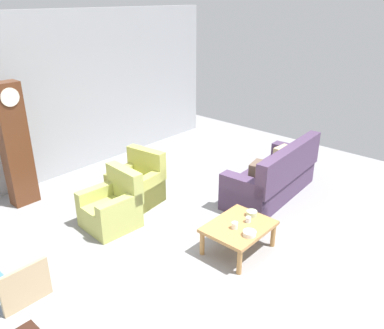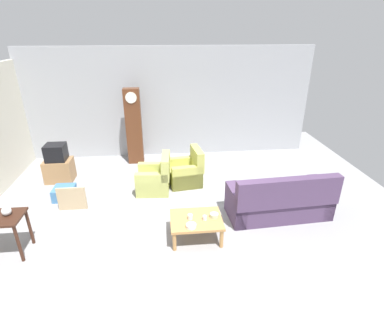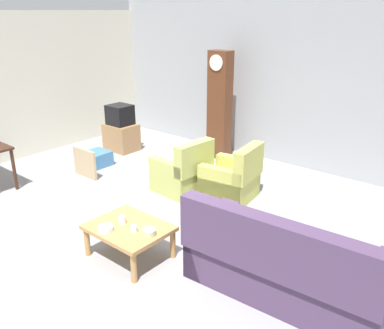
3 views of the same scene
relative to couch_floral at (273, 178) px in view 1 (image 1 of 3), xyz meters
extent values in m
plane|color=gray|center=(-2.11, 0.19, -0.35)|extent=(10.40, 10.40, 0.00)
cube|color=#9EA0A5|center=(-2.11, 3.79, 1.25)|extent=(8.40, 0.16, 3.20)
cube|color=#4C3856|center=(0.00, 0.07, -0.13)|extent=(2.15, 0.97, 0.44)
cube|color=#4C3856|center=(0.02, -0.29, 0.39)|extent=(2.11, 0.33, 0.60)
cube|color=#4C3856|center=(0.92, 0.12, -0.01)|extent=(0.29, 0.85, 0.68)
cube|color=#4C3856|center=(-0.93, 0.01, -0.01)|extent=(0.29, 0.85, 0.68)
cube|color=#C6B284|center=(0.47, 0.15, 0.27)|extent=(0.37, 0.15, 0.36)
cube|color=brown|center=(-0.49, 0.09, 0.27)|extent=(0.38, 0.19, 0.36)
cube|color=tan|center=(-2.64, 1.38, -0.15)|extent=(0.81, 0.81, 0.40)
cube|color=tan|center=(-2.32, 1.36, 0.31)|extent=(0.23, 0.77, 0.52)
cube|color=tan|center=(-2.62, 1.68, -0.05)|extent=(0.77, 0.21, 0.60)
cube|color=tan|center=(-2.66, 1.08, -0.05)|extent=(0.77, 0.21, 0.60)
cube|color=#B0B152|center=(-1.85, 1.67, -0.15)|extent=(0.86, 0.86, 0.40)
cube|color=#B0B152|center=(-1.53, 1.72, 0.31)|extent=(0.28, 0.78, 0.52)
cube|color=#B0B152|center=(-1.89, 1.97, -0.05)|extent=(0.77, 0.26, 0.60)
cube|color=#B0B152|center=(-1.81, 1.38, -0.05)|extent=(0.77, 0.26, 0.60)
cube|color=#B27F47|center=(-1.81, -0.52, 0.04)|extent=(0.96, 0.76, 0.05)
cylinder|color=#B27F47|center=(-2.23, -0.85, -0.17)|extent=(0.07, 0.07, 0.37)
cylinder|color=#B27F47|center=(-1.38, -0.85, -0.17)|extent=(0.07, 0.07, 0.37)
cylinder|color=#B27F47|center=(-2.23, -0.20, -0.17)|extent=(0.07, 0.07, 0.37)
cylinder|color=#B27F47|center=(-1.38, -0.20, -0.17)|extent=(0.07, 0.07, 0.37)
cube|color=#562D19|center=(-3.17, 3.18, 0.73)|extent=(0.44, 0.28, 2.16)
cylinder|color=silver|center=(-3.17, 3.03, 1.59)|extent=(0.30, 0.02, 0.30)
cube|color=tan|center=(-4.38, 0.71, -0.09)|extent=(0.60, 0.05, 0.53)
cylinder|color=white|center=(-1.92, -0.53, 0.12)|extent=(0.09, 0.09, 0.10)
cylinder|color=silver|center=(-1.65, -0.58, 0.11)|extent=(0.08, 0.08, 0.08)
cylinder|color=white|center=(-1.93, -0.78, 0.10)|extent=(0.18, 0.18, 0.06)
cylinder|color=#B2C69E|center=(-1.47, -0.51, 0.11)|extent=(0.16, 0.16, 0.08)
camera|label=1|loc=(-5.81, -3.21, 3.08)|focal=36.74mm
camera|label=2|loc=(-2.35, -5.15, 3.29)|focal=28.18mm
camera|label=3|loc=(1.59, -3.39, 2.53)|focal=38.23mm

